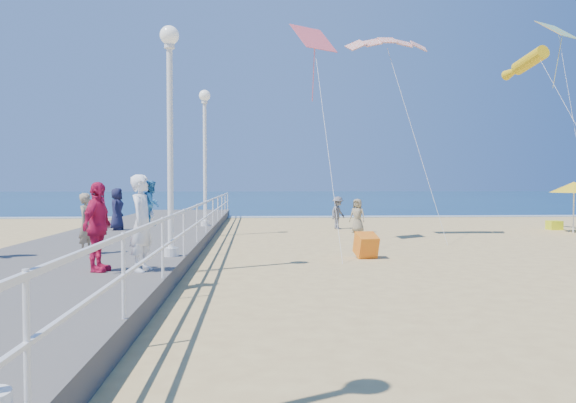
{
  "coord_description": "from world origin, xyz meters",
  "views": [
    {
      "loc": [
        -3.39,
        -13.14,
        2.13
      ],
      "look_at": [
        -2.5,
        2.0,
        1.6
      ],
      "focal_mm": 35.0,
      "sensor_mm": 36.0,
      "label": 1
    }
  ],
  "objects": [
    {
      "name": "surf_line",
      "position": [
        0.0,
        20.5,
        0.03
      ],
      "size": [
        160.0,
        1.2,
        0.04
      ],
      "primitive_type": "cube",
      "color": "silver",
      "rests_on": "ground"
    },
    {
      "name": "lamp_post_mid",
      "position": [
        -5.35,
        0.0,
        3.66
      ],
      "size": [
        0.44,
        0.44,
        5.32
      ],
      "color": "white",
      "rests_on": "boardwalk"
    },
    {
      "name": "kite_diamond_multi",
      "position": [
        9.77,
        10.74,
        8.71
      ],
      "size": [
        1.98,
        1.87,
        0.92
      ],
      "primitive_type": "cube",
      "rotation": [
        0.62,
        0.0,
        0.52
      ],
      "color": "#18C4D3"
    },
    {
      "name": "beach_umbrella",
      "position": [
        9.91,
        9.52,
        1.91
      ],
      "size": [
        1.9,
        1.9,
        2.14
      ],
      "color": "white",
      "rests_on": "ground"
    },
    {
      "name": "railing",
      "position": [
        -5.05,
        0.0,
        1.25
      ],
      "size": [
        0.05,
        42.0,
        0.55
      ],
      "color": "white",
      "rests_on": "boardwalk"
    },
    {
      "name": "ground",
      "position": [
        0.0,
        0.0,
        0.0
      ],
      "size": [
        160.0,
        160.0,
        0.0
      ],
      "primitive_type": "plane",
      "color": "#D5B66F",
      "rests_on": "ground"
    },
    {
      "name": "spectator_3",
      "position": [
        -6.42,
        -2.18,
        1.27
      ],
      "size": [
        0.6,
        1.08,
        1.73
      ],
      "primitive_type": "imported",
      "rotation": [
        0.0,
        0.0,
        1.39
      ],
      "color": "#CA194A",
      "rests_on": "boardwalk"
    },
    {
      "name": "boardwalk",
      "position": [
        -7.5,
        0.0,
        0.2
      ],
      "size": [
        5.0,
        44.0,
        0.4
      ],
      "primitive_type": "cube",
      "color": "#64605B",
      "rests_on": "ground"
    },
    {
      "name": "kite_diamond_pink",
      "position": [
        -1.36,
        6.32,
        7.1
      ],
      "size": [
        1.67,
        1.56,
        0.99
      ],
      "primitive_type": "cube",
      "rotation": [
        0.79,
        0.0,
        0.57
      ],
      "color": "#DD515C"
    },
    {
      "name": "spectator_6",
      "position": [
        -7.41,
        0.51,
        1.13
      ],
      "size": [
        0.47,
        0.6,
        1.46
      ],
      "primitive_type": "imported",
      "rotation": [
        0.0,
        0.0,
        1.32
      ],
      "color": "gray",
      "rests_on": "boardwalk"
    },
    {
      "name": "kite_windsock",
      "position": [
        7.66,
        8.98,
        7.02
      ],
      "size": [
        1.04,
        2.86,
        1.12
      ],
      "primitive_type": "cylinder",
      "rotation": [
        1.36,
        0.0,
        0.17
      ],
      "color": "gold"
    },
    {
      "name": "ocean",
      "position": [
        0.0,
        65.0,
        0.01
      ],
      "size": [
        160.0,
        90.0,
        0.05
      ],
      "primitive_type": "cube",
      "color": "#0C2C4A",
      "rests_on": "ground"
    },
    {
      "name": "beach_walker_a",
      "position": [
        0.35,
        12.02,
        0.73
      ],
      "size": [
        1.03,
        1.08,
        1.47
      ],
      "primitive_type": "imported",
      "rotation": [
        0.0,
        0.0,
        0.88
      ],
      "color": "#5D5D62",
      "rests_on": "ground"
    },
    {
      "name": "woman_holding_toddler",
      "position": [
        -5.57,
        -2.17,
        1.34
      ],
      "size": [
        0.58,
        0.76,
        1.87
      ],
      "primitive_type": "imported",
      "rotation": [
        0.0,
        0.0,
        1.36
      ],
      "color": "white",
      "rests_on": "boardwalk"
    },
    {
      "name": "beach_walker_c",
      "position": [
        0.89,
        10.07,
        0.71
      ],
      "size": [
        0.83,
        0.78,
        1.43
      ],
      "primitive_type": "imported",
      "rotation": [
        0.0,
        0.0,
        -0.64
      ],
      "color": "gray",
      "rests_on": "ground"
    },
    {
      "name": "beach_chair_right",
      "position": [
        9.94,
        11.06,
        0.2
      ],
      "size": [
        0.55,
        0.55,
        0.4
      ],
      "primitive_type": "cube",
      "color": "#D6E518",
      "rests_on": "ground"
    },
    {
      "name": "kite_parafoil",
      "position": [
        1.59,
        7.87,
        7.46
      ],
      "size": [
        3.1,
        0.94,
        0.65
      ],
      "primitive_type": null,
      "rotation": [
        0.44,
        0.0,
        0.0
      ],
      "color": "red"
    },
    {
      "name": "spectator_4",
      "position": [
        -8.35,
        7.29,
        1.16
      ],
      "size": [
        0.5,
        0.75,
        1.51
      ],
      "primitive_type": "imported",
      "rotation": [
        0.0,
        0.0,
        1.54
      ],
      "color": "#191B39",
      "rests_on": "boardwalk"
    },
    {
      "name": "lamp_post_far",
      "position": [
        -5.35,
        9.0,
        3.66
      ],
      "size": [
        0.44,
        0.44,
        5.32
      ],
      "color": "white",
      "rests_on": "boardwalk"
    },
    {
      "name": "toddler_held",
      "position": [
        -5.42,
        -2.02,
        1.71
      ],
      "size": [
        0.43,
        0.5,
        0.91
      ],
      "primitive_type": "imported",
      "rotation": [
        0.0,
        0.0,
        1.36
      ],
      "color": "#358AC9",
      "rests_on": "boardwalk"
    },
    {
      "name": "box_kite",
      "position": [
        -0.3,
        2.29,
        0.3
      ],
      "size": [
        0.67,
        0.79,
        0.74
      ],
      "primitive_type": "cube",
      "rotation": [
        0.31,
        0.0,
        0.18
      ],
      "color": "#EB3B0D",
      "rests_on": "ground"
    }
  ]
}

